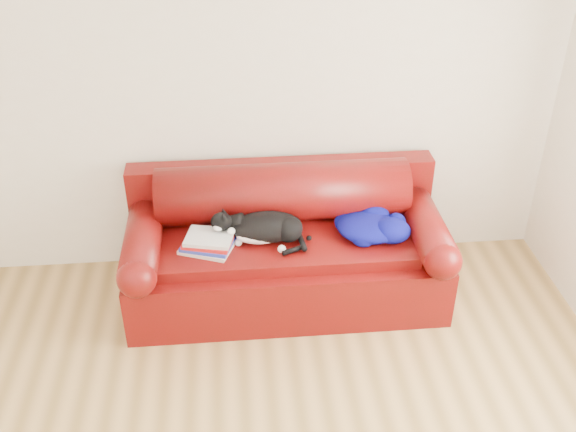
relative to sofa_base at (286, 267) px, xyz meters
name	(u,v)px	position (x,y,z in m)	size (l,w,h in m)	color
room_shell	(268,201)	(-0.20, -1.48, 1.43)	(4.52, 4.02, 2.61)	beige
sofa_base	(286,267)	(0.00, 0.00, 0.00)	(2.10, 0.90, 0.50)	#3B0A02
sofa_back	(283,210)	(0.00, 0.24, 0.30)	(2.10, 1.01, 0.88)	#3B0A02
book_stack	(208,242)	(-0.51, -0.11, 0.31)	(0.38, 0.34, 0.10)	beige
cat	(265,228)	(-0.14, -0.04, 0.36)	(0.63, 0.40, 0.24)	black
blanket	(371,225)	(0.56, -0.04, 0.33)	(0.51, 0.45, 0.16)	#060249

